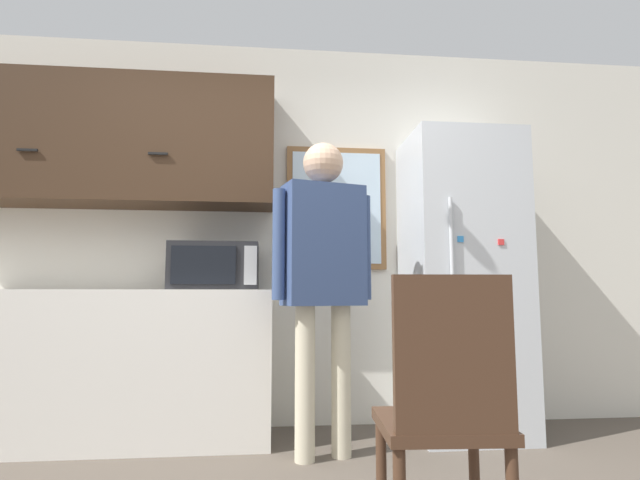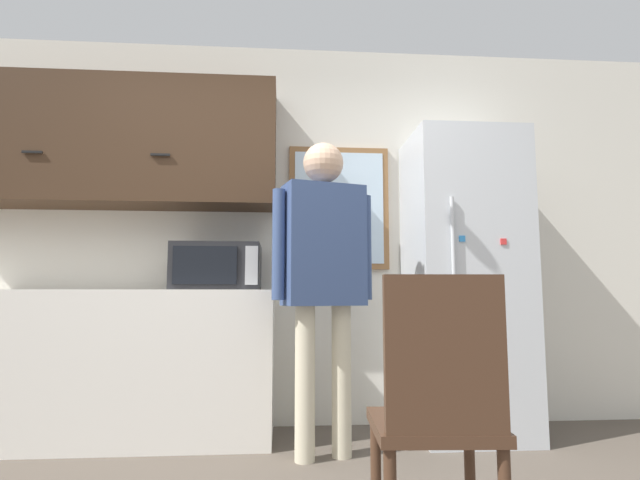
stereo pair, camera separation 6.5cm
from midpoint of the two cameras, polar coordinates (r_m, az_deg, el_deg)
The scene contains 8 objects.
back_wall at distance 3.57m, azimuth -4.97°, elevation 1.13°, with size 6.00×0.06×2.70m.
counter at distance 3.44m, azimuth -24.13°, elevation -12.92°, with size 2.22×0.58×0.92m.
upper_cabinets at distance 3.66m, azimuth -22.53°, elevation 10.19°, with size 2.22×0.39×0.85m.
microwave at distance 3.26m, azimuth -11.08°, elevation -3.05°, with size 0.54×0.42×0.29m.
person at distance 2.83m, azimuth 1.05°, elevation -2.28°, with size 0.58×0.33×1.77m.
refrigerator at distance 3.42m, azimuth 16.78°, elevation -4.61°, with size 0.70×0.67×1.95m.
chair at distance 1.77m, azimuth 14.43°, elevation -18.01°, with size 0.44×0.44×0.95m.
window at distance 3.58m, azimuth 2.70°, elevation 3.70°, with size 0.71×0.05×0.88m.
Camera 2 is at (0.07, -1.55, 0.88)m, focal length 28.00 mm.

